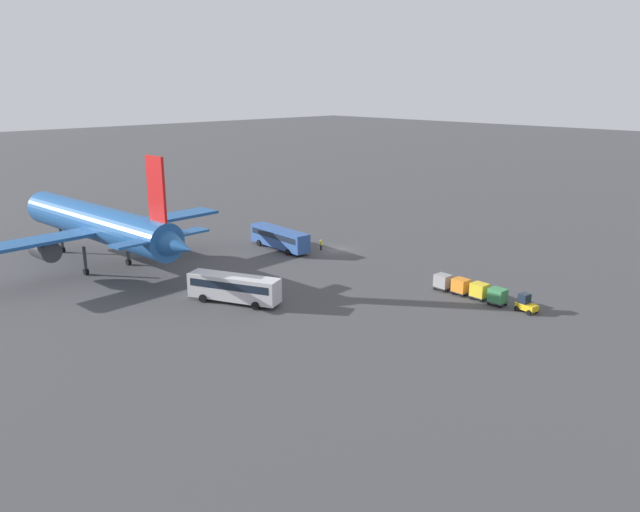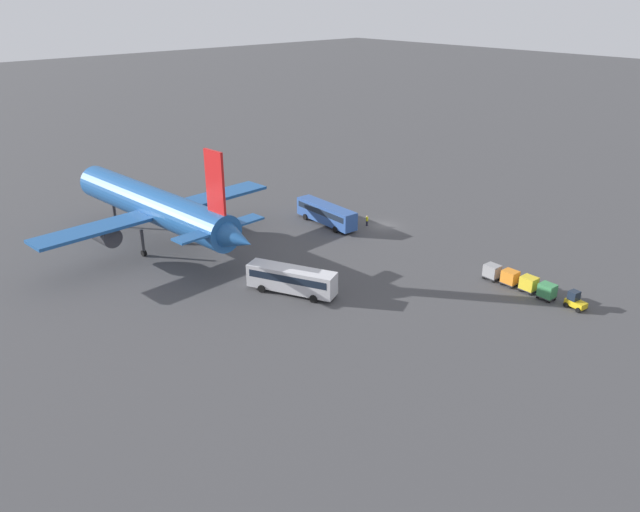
{
  "view_description": "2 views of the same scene",
  "coord_description": "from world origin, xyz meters",
  "px_view_note": "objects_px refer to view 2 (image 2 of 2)",
  "views": [
    {
      "loc": [
        -67.08,
        68.49,
        25.7
      ],
      "look_at": [
        -10.88,
        14.32,
        3.96
      ],
      "focal_mm": 35.0,
      "sensor_mm": 36.0,
      "label": 1
    },
    {
      "loc": [
        -63.03,
        71.49,
        35.37
      ],
      "look_at": [
        -7.67,
        20.86,
        3.16
      ],
      "focal_mm": 35.0,
      "sensor_mm": 36.0,
      "label": 2
    }
  ],
  "objects_px": {
    "shuttle_bus_near": "(326,213)",
    "cargo_cart_yellow": "(529,283)",
    "airplane": "(155,206)",
    "cargo_cart_grey": "(492,271)",
    "cargo_cart_green": "(547,291)",
    "worker_person": "(367,221)",
    "shuttle_bus_far": "(292,278)",
    "cargo_cart_orange": "(510,277)",
    "baggage_tug": "(575,301)"
  },
  "relations": [
    {
      "from": "shuttle_bus_near",
      "to": "cargo_cart_green",
      "type": "bearing_deg",
      "value": -173.93
    },
    {
      "from": "airplane",
      "to": "worker_person",
      "type": "distance_m",
      "value": 33.34
    },
    {
      "from": "worker_person",
      "to": "cargo_cart_green",
      "type": "xyz_separation_m",
      "value": [
        -33.0,
        2.57,
        0.32
      ]
    },
    {
      "from": "shuttle_bus_near",
      "to": "cargo_cart_yellow",
      "type": "relative_size",
      "value": 6.06
    },
    {
      "from": "worker_person",
      "to": "cargo_cart_yellow",
      "type": "bearing_deg",
      "value": 175.56
    },
    {
      "from": "worker_person",
      "to": "shuttle_bus_near",
      "type": "bearing_deg",
      "value": 41.26
    },
    {
      "from": "shuttle_bus_near",
      "to": "baggage_tug",
      "type": "xyz_separation_m",
      "value": [
        -41.4,
        -2.29,
        -1.04
      ]
    },
    {
      "from": "baggage_tug",
      "to": "cargo_cart_yellow",
      "type": "relative_size",
      "value": 1.24
    },
    {
      "from": "cargo_cart_green",
      "to": "cargo_cart_grey",
      "type": "xyz_separation_m",
      "value": [
        7.87,
        0.0,
        0.0
      ]
    },
    {
      "from": "baggage_tug",
      "to": "worker_person",
      "type": "xyz_separation_m",
      "value": [
        36.42,
        -2.08,
        -0.07
      ]
    },
    {
      "from": "baggage_tug",
      "to": "worker_person",
      "type": "height_order",
      "value": "baggage_tug"
    },
    {
      "from": "cargo_cart_green",
      "to": "cargo_cart_grey",
      "type": "height_order",
      "value": "same"
    },
    {
      "from": "cargo_cart_yellow",
      "to": "cargo_cart_orange",
      "type": "xyz_separation_m",
      "value": [
        2.62,
        0.1,
        0.0
      ]
    },
    {
      "from": "airplane",
      "to": "cargo_cart_grey",
      "type": "bearing_deg",
      "value": -149.19
    },
    {
      "from": "shuttle_bus_near",
      "to": "cargo_cart_orange",
      "type": "relative_size",
      "value": 6.06
    },
    {
      "from": "shuttle_bus_far",
      "to": "cargo_cart_grey",
      "type": "bearing_deg",
      "value": -148.21
    },
    {
      "from": "cargo_cart_yellow",
      "to": "shuttle_bus_far",
      "type": "bearing_deg",
      "value": 48.06
    },
    {
      "from": "shuttle_bus_far",
      "to": "worker_person",
      "type": "bearing_deg",
      "value": -91.58
    },
    {
      "from": "shuttle_bus_far",
      "to": "worker_person",
      "type": "relative_size",
      "value": 6.65
    },
    {
      "from": "cargo_cart_grey",
      "to": "shuttle_bus_near",
      "type": "bearing_deg",
      "value": 3.42
    },
    {
      "from": "shuttle_bus_far",
      "to": "baggage_tug",
      "type": "relative_size",
      "value": 4.53
    },
    {
      "from": "airplane",
      "to": "cargo_cart_yellow",
      "type": "relative_size",
      "value": 21.11
    },
    {
      "from": "airplane",
      "to": "worker_person",
      "type": "height_order",
      "value": "airplane"
    },
    {
      "from": "cargo_cart_green",
      "to": "baggage_tug",
      "type": "bearing_deg",
      "value": -171.83
    },
    {
      "from": "worker_person",
      "to": "cargo_cart_grey",
      "type": "relative_size",
      "value": 0.84
    },
    {
      "from": "worker_person",
      "to": "cargo_cart_green",
      "type": "height_order",
      "value": "cargo_cart_green"
    },
    {
      "from": "baggage_tug",
      "to": "shuttle_bus_far",
      "type": "bearing_deg",
      "value": 48.77
    },
    {
      "from": "baggage_tug",
      "to": "cargo_cart_yellow",
      "type": "height_order",
      "value": "baggage_tug"
    },
    {
      "from": "shuttle_bus_far",
      "to": "cargo_cart_green",
      "type": "distance_m",
      "value": 31.61
    },
    {
      "from": "cargo_cart_yellow",
      "to": "cargo_cart_orange",
      "type": "relative_size",
      "value": 1.0
    },
    {
      "from": "airplane",
      "to": "cargo_cart_grey",
      "type": "height_order",
      "value": "airplane"
    },
    {
      "from": "shuttle_bus_near",
      "to": "cargo_cart_green",
      "type": "relative_size",
      "value": 6.06
    },
    {
      "from": "worker_person",
      "to": "airplane",
      "type": "bearing_deg",
      "value": 63.79
    },
    {
      "from": "airplane",
      "to": "cargo_cart_grey",
      "type": "xyz_separation_m",
      "value": [
        -39.65,
        -26.92,
        -5.28
      ]
    },
    {
      "from": "shuttle_bus_near",
      "to": "baggage_tug",
      "type": "bearing_deg",
      "value": -173.47
    },
    {
      "from": "cargo_cart_grey",
      "to": "shuttle_bus_far",
      "type": "bearing_deg",
      "value": 56.2
    },
    {
      "from": "baggage_tug",
      "to": "cargo_cart_green",
      "type": "distance_m",
      "value": 3.46
    },
    {
      "from": "baggage_tug",
      "to": "cargo_cart_orange",
      "type": "height_order",
      "value": "baggage_tug"
    },
    {
      "from": "shuttle_bus_near",
      "to": "worker_person",
      "type": "height_order",
      "value": "shuttle_bus_near"
    },
    {
      "from": "airplane",
      "to": "shuttle_bus_far",
      "type": "relative_size",
      "value": 3.77
    },
    {
      "from": "shuttle_bus_far",
      "to": "cargo_cart_grey",
      "type": "distance_m",
      "value": 26.55
    },
    {
      "from": "cargo_cart_orange",
      "to": "shuttle_bus_far",
      "type": "bearing_deg",
      "value": 51.9
    },
    {
      "from": "airplane",
      "to": "shuttle_bus_far",
      "type": "distance_m",
      "value": 25.75
    },
    {
      "from": "airplane",
      "to": "cargo_cart_orange",
      "type": "xyz_separation_m",
      "value": [
        -42.27,
        -27.03,
        -5.28
      ]
    },
    {
      "from": "cargo_cart_yellow",
      "to": "cargo_cart_grey",
      "type": "xyz_separation_m",
      "value": [
        5.24,
        0.21,
        0.0
      ]
    },
    {
      "from": "cargo_cart_orange",
      "to": "cargo_cart_green",
      "type": "bearing_deg",
      "value": 178.81
    },
    {
      "from": "cargo_cart_green",
      "to": "shuttle_bus_far",
      "type": "bearing_deg",
      "value": 44.27
    },
    {
      "from": "cargo_cart_green",
      "to": "cargo_cart_yellow",
      "type": "relative_size",
      "value": 1.0
    },
    {
      "from": "shuttle_bus_near",
      "to": "cargo_cart_yellow",
      "type": "xyz_separation_m",
      "value": [
        -35.36,
        -2.01,
        -0.79
      ]
    },
    {
      "from": "airplane",
      "to": "cargo_cart_orange",
      "type": "height_order",
      "value": "airplane"
    }
  ]
}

